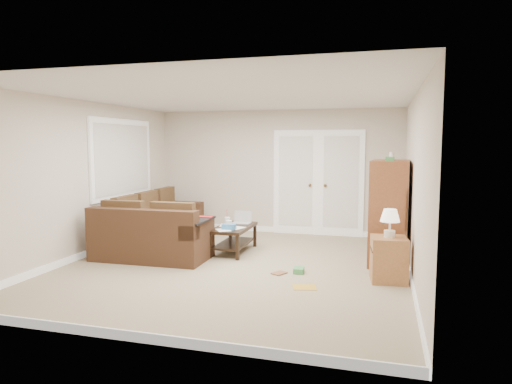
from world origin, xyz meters
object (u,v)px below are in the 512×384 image
(coffee_table, at_px, (234,238))
(side_cabinet, at_px, (389,255))
(sectional_sofa, at_px, (156,230))
(tv_armoire, at_px, (389,211))

(coffee_table, relative_size, side_cabinet, 1.12)
(sectional_sofa, bearing_deg, tv_armoire, 0.95)
(sectional_sofa, distance_m, tv_armoire, 3.90)
(coffee_table, bearing_deg, side_cabinet, -22.11)
(coffee_table, bearing_deg, tv_armoire, -0.46)
(tv_armoire, bearing_deg, coffee_table, -177.44)
(tv_armoire, relative_size, side_cabinet, 1.75)
(sectional_sofa, height_order, coffee_table, sectional_sofa)
(sectional_sofa, xyz_separation_m, tv_armoire, (3.87, 0.13, 0.46))
(side_cabinet, bearing_deg, coffee_table, 151.45)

